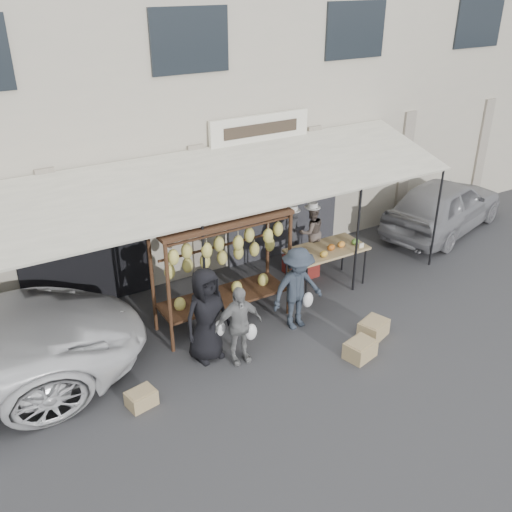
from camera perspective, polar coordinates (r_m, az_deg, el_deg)
The scene contains 16 objects.
ground_plane at distance 10.46m, azimuth 2.96°, elevation -9.64°, with size 90.00×90.00×0.00m, color #2D2D30.
shophouse at distance 14.49m, azimuth -11.56°, elevation 16.10°, with size 24.00×6.15×7.30m.
awning at distance 11.00m, azimuth -3.29°, elevation 7.46°, with size 10.00×2.35×2.92m.
banana_rack at distance 10.50m, azimuth -3.32°, elevation 0.53°, with size 2.60×0.90×2.24m.
produce_table at distance 12.18m, azimuth 7.17°, elevation 0.58°, with size 1.70×0.90×1.04m.
vendor_left at distance 12.63m, azimuth 3.62°, elevation 2.36°, with size 0.41×0.27×1.13m, color #2F3033.
vendor_right at distance 12.49m, azimuth 5.55°, elevation 2.41°, with size 0.59×0.46×1.22m, color brown.
customer_left at distance 9.90m, azimuth -5.00°, elevation -5.89°, with size 0.86×0.56×1.75m, color black.
customer_mid at distance 9.85m, azimuth -1.76°, elevation -6.92°, with size 0.87×0.36×1.48m, color gray.
customer_right at distance 10.75m, azimuth 4.16°, elevation -3.28°, with size 1.08×0.62×1.67m, color #29313C.
stool_left at distance 12.97m, azimuth 3.52°, elevation -0.78°, with size 0.31×0.31×0.43m, color maroon.
stool_right at distance 12.86m, azimuth 5.39°, elevation -1.02°, with size 0.33×0.33×0.47m, color maroon.
crate_near_a at distance 10.42m, azimuth 10.37°, elevation -9.19°, with size 0.53×0.40×0.32m, color tan.
crate_near_b at distance 11.01m, azimuth 11.66°, elevation -7.13°, with size 0.54×0.41×0.32m, color tan.
crate_far at distance 9.46m, azimuth -11.39°, elevation -13.79°, with size 0.44×0.34×0.26m, color tan.
sedan at distance 15.67m, azimuth 18.30°, elevation 4.87°, with size 1.68×4.18×1.42m, color gray.
Camera 1 is at (-4.76, -6.95, 6.20)m, focal length 40.00 mm.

